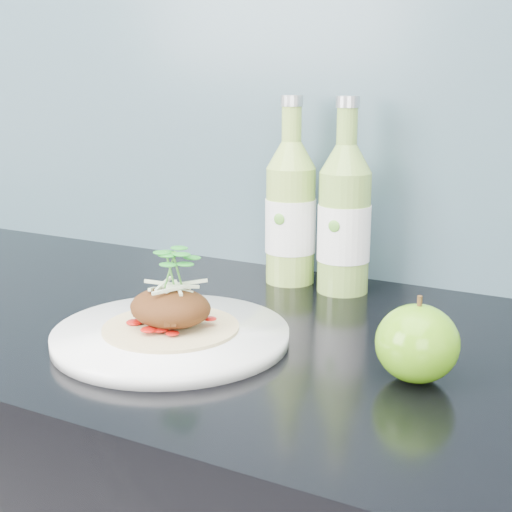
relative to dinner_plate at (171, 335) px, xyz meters
The scene contains 6 objects.
subway_backsplash 0.52m from the dinner_plate, 79.74° to the left, with size 4.00×0.02×0.70m, color #75A4B8.
dinner_plate is the anchor object (origin of this frame).
pork_taco 0.04m from the dinner_plate, 90.00° to the right, with size 0.16×0.16×0.10m.
green_apple 0.29m from the dinner_plate, ahead, with size 0.10×0.10×0.09m.
cider_bottle_left 0.31m from the dinner_plate, 88.40° to the left, with size 0.09×0.09×0.28m.
cider_bottle_right 0.32m from the dinner_plate, 71.38° to the left, with size 0.08×0.08×0.28m.
Camera 1 is at (0.39, 0.97, 1.20)m, focal length 50.00 mm.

